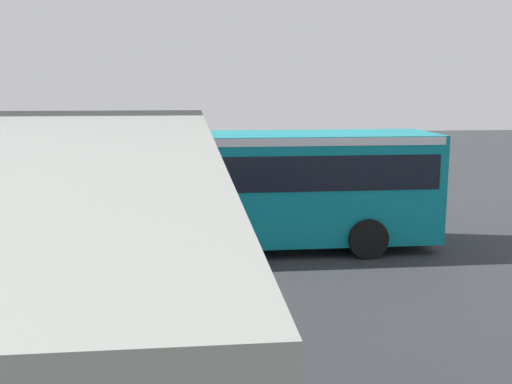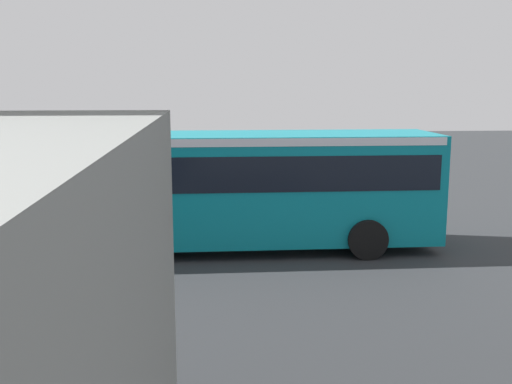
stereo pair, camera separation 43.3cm
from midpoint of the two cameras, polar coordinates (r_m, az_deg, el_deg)
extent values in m
plane|color=#2D3033|center=(17.41, -5.85, -4.62)|extent=(80.00, 80.00, 0.00)
cube|color=#0C8493|center=(16.12, -2.46, 0.47)|extent=(11.50, 2.55, 2.86)
cube|color=black|center=(16.04, -2.47, 2.29)|extent=(11.04, 2.59, 0.90)
cube|color=white|center=(15.95, -2.49, 5.12)|extent=(11.27, 2.58, 0.20)
cube|color=black|center=(16.86, -22.45, 1.32)|extent=(0.04, 2.24, 1.20)
cylinder|color=black|center=(15.43, -16.08, -4.92)|extent=(1.04, 0.30, 1.04)
cylinder|color=black|center=(17.86, -14.49, -2.81)|extent=(1.04, 0.30, 1.04)
cylinder|color=black|center=(15.71, 11.34, -4.45)|extent=(1.04, 0.30, 1.04)
cylinder|color=black|center=(18.10, 9.14, -2.44)|extent=(1.04, 0.30, 1.04)
cube|color=silver|center=(21.44, 10.59, -1.93)|extent=(2.00, 0.20, 0.01)
cube|color=silver|center=(20.76, -0.13, -2.15)|extent=(2.00, 0.20, 0.01)
cube|color=silver|center=(20.84, -11.17, -2.30)|extent=(2.00, 0.20, 0.01)
cube|color=silver|center=(21.67, -21.75, -2.36)|extent=(2.00, 0.20, 0.01)
camera|label=1|loc=(0.22, -89.23, 0.14)|focal=42.05mm
camera|label=2|loc=(0.22, 90.77, -0.14)|focal=42.05mm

